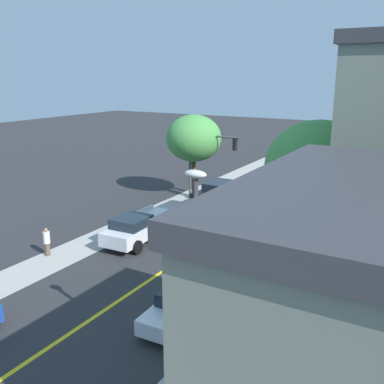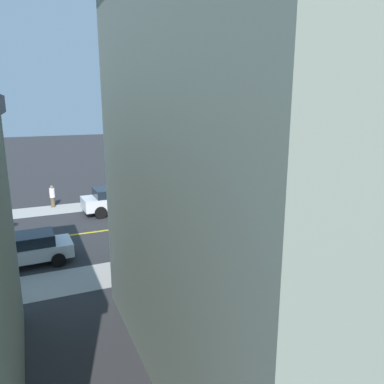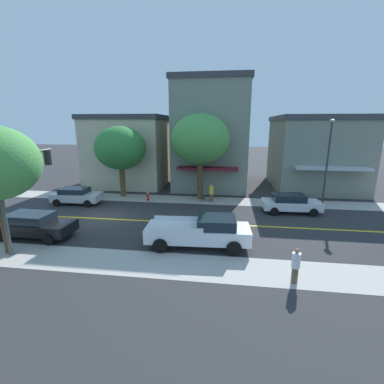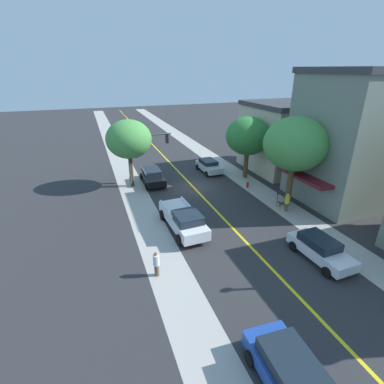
# 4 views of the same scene
# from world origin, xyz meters

# --- Properties ---
(ground_plane) EXTENTS (140.00, 140.00, 0.00)m
(ground_plane) POSITION_xyz_m (0.00, 0.00, 0.00)
(ground_plane) COLOR #2D2D30
(sidewalk_left) EXTENTS (2.55, 126.00, 0.01)m
(sidewalk_left) POSITION_xyz_m (-5.95, 0.00, 0.00)
(sidewalk_left) COLOR #ADA8A0
(sidewalk_left) RESTS_ON ground
(sidewalk_right) EXTENTS (2.55, 126.00, 0.01)m
(sidewalk_right) POSITION_xyz_m (5.95, 0.00, 0.00)
(sidewalk_right) COLOR #ADA8A0
(sidewalk_right) RESTS_ON ground
(road_centerline_stripe) EXTENTS (0.20, 126.00, 0.00)m
(road_centerline_stripe) POSITION_xyz_m (0.00, 0.00, 0.00)
(road_centerline_stripe) COLOR yellow
(road_centerline_stripe) RESTS_ON ground
(pale_office_building) EXTENTS (10.30, 8.54, 7.74)m
(pale_office_building) POSITION_xyz_m (-13.17, -2.00, 3.88)
(pale_office_building) COLOR beige
(pale_office_building) RESTS_ON ground
(brick_apartment_block) EXTENTS (11.90, 7.80, 11.32)m
(brick_apartment_block) POSITION_xyz_m (-13.16, 7.29, 5.67)
(brick_apartment_block) COLOR gray
(brick_apartment_block) RESTS_ON ground
(street_tree_left_near) EXTENTS (4.71, 4.71, 6.62)m
(street_tree_left_near) POSITION_xyz_m (-6.47, -0.82, 4.59)
(street_tree_left_near) COLOR brown
(street_tree_left_near) RESTS_ON ground
(street_tree_right_corner) EXTENTS (5.24, 5.24, 7.71)m
(street_tree_right_corner) POSITION_xyz_m (-6.53, 6.66, 5.45)
(street_tree_right_corner) COLOR brown
(street_tree_right_corner) RESTS_ON ground
(street_tree_left_far) EXTENTS (4.42, 4.42, 6.75)m
(street_tree_left_far) POSITION_xyz_m (5.77, -2.45, 4.85)
(street_tree_left_far) COLOR brown
(street_tree_left_far) RESTS_ON ground
(fire_hydrant) EXTENTS (0.44, 0.24, 0.79)m
(fire_hydrant) POSITION_xyz_m (-5.14, 2.04, 0.39)
(fire_hydrant) COLOR red
(fire_hydrant) RESTS_ON ground
(parking_meter) EXTENTS (0.12, 0.18, 1.37)m
(parking_meter) POSITION_xyz_m (-5.42, 6.68, 0.90)
(parking_meter) COLOR #4C4C51
(parking_meter) RESTS_ON ground
(traffic_light_mast) EXTENTS (4.43, 0.32, 5.78)m
(traffic_light_mast) POSITION_xyz_m (4.57, -2.17, 3.79)
(traffic_light_mast) COLOR #474C47
(traffic_light_mast) RESTS_ON ground
(silver_sedan_left_curb) EXTENTS (2.10, 4.17, 1.42)m
(silver_sedan_left_curb) POSITION_xyz_m (-3.33, -3.78, 0.76)
(silver_sedan_left_curb) COLOR #B7BABF
(silver_sedan_left_curb) RESTS_ON ground
(black_sedan_right_curb) EXTENTS (2.16, 4.80, 1.49)m
(black_sedan_right_curb) POSITION_xyz_m (3.64, -2.53, 0.79)
(black_sedan_right_curb) COLOR black
(black_sedan_right_curb) RESTS_ON ground
(white_sedan_left_curb) EXTENTS (2.12, 4.44, 1.47)m
(white_sedan_left_curb) POSITION_xyz_m (-3.37, 14.14, 0.77)
(white_sedan_left_curb) COLOR silver
(white_sedan_left_curb) RESTS_ON ground
(blue_sedan_right_curb) EXTENTS (2.29, 4.86, 1.57)m
(blue_sedan_right_curb) POSITION_xyz_m (3.54, 20.48, 0.82)
(blue_sedan_right_curb) COLOR #1E429E
(blue_sedan_right_curb) RESTS_ON ground
(white_pickup_truck) EXTENTS (2.47, 5.89, 1.75)m
(white_pickup_truck) POSITION_xyz_m (3.60, 7.78, 0.90)
(white_pickup_truck) COLOR silver
(white_pickup_truck) RESTS_ON ground
(pedestrian_white_shirt) EXTENTS (0.37, 0.37, 1.61)m
(pedestrian_white_shirt) POSITION_xyz_m (6.70, 12.21, 0.84)
(pedestrian_white_shirt) COLOR brown
(pedestrian_white_shirt) RESTS_ON ground
(pedestrian_yellow_shirt) EXTENTS (0.40, 0.40, 1.59)m
(pedestrian_yellow_shirt) POSITION_xyz_m (-5.60, 7.78, 0.82)
(pedestrian_yellow_shirt) COLOR brown
(pedestrian_yellow_shirt) RESTS_ON ground
(small_dog) EXTENTS (0.70, 0.51, 0.54)m
(small_dog) POSITION_xyz_m (-5.69, 7.03, 0.35)
(small_dog) COLOR #4C3828
(small_dog) RESTS_ON ground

